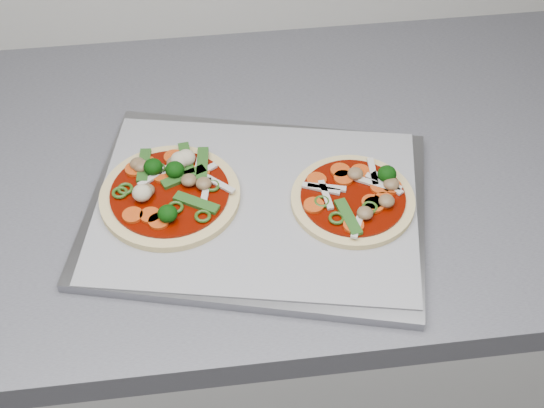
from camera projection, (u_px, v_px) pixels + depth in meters
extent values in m
cube|color=silver|center=(78.00, 372.00, 1.32)|extent=(3.60, 0.60, 0.86)
cube|color=slate|center=(13.00, 196.00, 0.99)|extent=(3.60, 0.60, 0.04)
cube|color=gray|center=(257.00, 208.00, 0.94)|extent=(0.47, 0.40, 0.01)
cube|color=#A0A0A5|center=(257.00, 204.00, 0.93)|extent=(0.44, 0.36, 0.00)
cylinder|color=#EBD082|center=(170.00, 196.00, 0.94)|extent=(0.24, 0.24, 0.01)
cylinder|color=#651002|center=(170.00, 192.00, 0.93)|extent=(0.20, 0.20, 0.00)
cube|color=beige|center=(173.00, 171.00, 0.95)|extent=(0.05, 0.01, 0.00)
ellipsoid|color=brown|center=(174.00, 163.00, 0.95)|extent=(0.02, 0.02, 0.01)
torus|color=#294C14|center=(120.00, 193.00, 0.93)|extent=(0.03, 0.03, 0.00)
cylinder|color=#DC451C|center=(146.00, 163.00, 0.96)|extent=(0.03, 0.03, 0.00)
cube|color=beige|center=(154.00, 176.00, 0.94)|extent=(0.04, 0.04, 0.00)
cube|color=beige|center=(206.00, 192.00, 0.93)|extent=(0.02, 0.05, 0.00)
cube|color=#275A20|center=(196.00, 203.00, 0.91)|extent=(0.06, 0.04, 0.00)
torus|color=#294C14|center=(158.00, 169.00, 0.95)|extent=(0.03, 0.03, 0.00)
torus|color=#294C14|center=(125.00, 189.00, 0.93)|extent=(0.03, 0.03, 0.00)
cylinder|color=#DC451C|center=(200.00, 172.00, 0.95)|extent=(0.03, 0.03, 0.00)
ellipsoid|color=brown|center=(147.00, 190.00, 0.92)|extent=(0.03, 0.03, 0.01)
cylinder|color=#DC451C|center=(162.00, 175.00, 0.95)|extent=(0.03, 0.03, 0.00)
cube|color=beige|center=(218.00, 184.00, 0.94)|extent=(0.04, 0.04, 0.00)
ellipsoid|color=brown|center=(141.00, 166.00, 0.95)|extent=(0.03, 0.03, 0.01)
cube|color=beige|center=(199.00, 164.00, 0.96)|extent=(0.02, 0.05, 0.00)
cube|color=#275A20|center=(202.00, 164.00, 0.96)|extent=(0.02, 0.06, 0.00)
cube|color=#275A20|center=(144.00, 165.00, 0.96)|extent=(0.02, 0.06, 0.00)
ellipsoid|color=#0A3B06|center=(153.00, 167.00, 0.94)|extent=(0.03, 0.03, 0.02)
ellipsoid|color=beige|center=(180.00, 160.00, 0.95)|extent=(0.03, 0.03, 0.02)
cube|color=#275A20|center=(186.00, 159.00, 0.97)|extent=(0.02, 0.06, 0.00)
ellipsoid|color=beige|center=(142.00, 193.00, 0.91)|extent=(0.03, 0.03, 0.02)
torus|color=#294C14|center=(212.00, 186.00, 0.93)|extent=(0.03, 0.03, 0.00)
torus|color=#294C14|center=(175.00, 207.00, 0.91)|extent=(0.02, 0.02, 0.00)
ellipsoid|color=brown|center=(138.00, 164.00, 0.95)|extent=(0.02, 0.02, 0.01)
ellipsoid|color=brown|center=(189.00, 180.00, 0.93)|extent=(0.03, 0.03, 0.01)
torus|color=#294C14|center=(203.00, 216.00, 0.90)|extent=(0.03, 0.03, 0.00)
ellipsoid|color=beige|center=(186.00, 158.00, 0.96)|extent=(0.03, 0.03, 0.02)
ellipsoid|color=brown|center=(204.00, 184.00, 0.93)|extent=(0.03, 0.03, 0.01)
cube|color=#275A20|center=(184.00, 177.00, 0.94)|extent=(0.06, 0.04, 0.00)
ellipsoid|color=#0A3B06|center=(168.00, 214.00, 0.89)|extent=(0.03, 0.03, 0.02)
ellipsoid|color=#0A3B06|center=(175.00, 170.00, 0.94)|extent=(0.03, 0.03, 0.02)
cube|color=beige|center=(200.00, 173.00, 0.95)|extent=(0.04, 0.03, 0.00)
ellipsoid|color=brown|center=(178.00, 165.00, 0.95)|extent=(0.03, 0.03, 0.01)
cylinder|color=#DC451C|center=(184.00, 167.00, 0.96)|extent=(0.03, 0.03, 0.00)
cylinder|color=#DC451C|center=(150.00, 215.00, 0.90)|extent=(0.04, 0.04, 0.00)
cylinder|color=#DC451C|center=(133.00, 215.00, 0.90)|extent=(0.03, 0.03, 0.00)
cylinder|color=#DC451C|center=(174.00, 157.00, 0.97)|extent=(0.03, 0.03, 0.00)
cylinder|color=#DC451C|center=(135.00, 169.00, 0.95)|extent=(0.03, 0.03, 0.00)
cylinder|color=#DC451C|center=(159.00, 221.00, 0.89)|extent=(0.03, 0.03, 0.00)
cylinder|color=#EBD082|center=(353.00, 200.00, 0.93)|extent=(0.17, 0.17, 0.01)
cylinder|color=#651002|center=(353.00, 197.00, 0.93)|extent=(0.15, 0.15, 0.00)
cube|color=#275A20|center=(348.00, 217.00, 0.90)|extent=(0.03, 0.06, 0.00)
ellipsoid|color=brown|center=(365.00, 213.00, 0.90)|extent=(0.03, 0.03, 0.01)
cylinder|color=#DC451C|center=(344.00, 178.00, 0.94)|extent=(0.03, 0.03, 0.00)
ellipsoid|color=brown|center=(355.00, 174.00, 0.94)|extent=(0.03, 0.03, 0.01)
ellipsoid|color=brown|center=(387.00, 201.00, 0.91)|extent=(0.03, 0.03, 0.01)
ellipsoid|color=brown|center=(391.00, 184.00, 0.93)|extent=(0.03, 0.03, 0.01)
cube|color=beige|center=(373.00, 172.00, 0.95)|extent=(0.01, 0.05, 0.00)
cylinder|color=#DC451C|center=(392.00, 186.00, 0.93)|extent=(0.03, 0.03, 0.00)
cube|color=beige|center=(321.00, 189.00, 0.93)|extent=(0.05, 0.03, 0.00)
cylinder|color=#DC451C|center=(353.00, 225.00, 0.89)|extent=(0.03, 0.03, 0.00)
cube|color=beige|center=(373.00, 183.00, 0.94)|extent=(0.05, 0.03, 0.00)
torus|color=#294C14|center=(370.00, 208.00, 0.91)|extent=(0.03, 0.03, 0.00)
ellipsoid|color=#0A3B06|center=(387.00, 174.00, 0.94)|extent=(0.03, 0.03, 0.02)
cylinder|color=#DC451C|center=(380.00, 187.00, 0.93)|extent=(0.03, 0.03, 0.00)
cylinder|color=#DC451C|center=(317.00, 180.00, 0.94)|extent=(0.03, 0.03, 0.00)
cylinder|color=#DC451C|center=(360.00, 172.00, 0.95)|extent=(0.03, 0.03, 0.00)
torus|color=#294C14|center=(337.00, 218.00, 0.90)|extent=(0.03, 0.03, 0.00)
cube|color=beige|center=(326.00, 195.00, 0.92)|extent=(0.01, 0.05, 0.00)
cylinder|color=#DC451C|center=(384.00, 200.00, 0.92)|extent=(0.04, 0.04, 0.00)
cylinder|color=#DC451C|center=(372.00, 202.00, 0.92)|extent=(0.03, 0.03, 0.00)
cube|color=beige|center=(327.00, 187.00, 0.93)|extent=(0.05, 0.02, 0.00)
torus|color=#294C14|center=(322.00, 202.00, 0.92)|extent=(0.03, 0.03, 0.00)
cylinder|color=#DC451C|center=(314.00, 205.00, 0.91)|extent=(0.03, 0.03, 0.00)
cube|color=beige|center=(384.00, 182.00, 0.94)|extent=(0.04, 0.04, 0.00)
cylinder|color=#DC451C|center=(374.00, 205.00, 0.91)|extent=(0.03, 0.03, 0.00)
cylinder|color=#DC451C|center=(340.00, 171.00, 0.95)|extent=(0.04, 0.04, 0.00)
cube|color=beige|center=(387.00, 183.00, 0.94)|extent=(0.03, 0.04, 0.00)
cube|color=beige|center=(358.00, 223.00, 0.89)|extent=(0.03, 0.05, 0.00)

